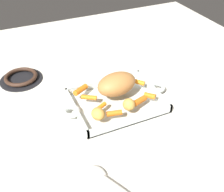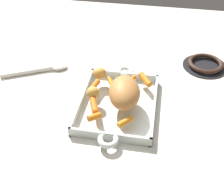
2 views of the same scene
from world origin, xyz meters
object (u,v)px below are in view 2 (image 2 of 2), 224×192
baby_carrot_center_right (94,106)px  pork_roast (124,93)px  stove_burner_rear (205,64)px  potato_golden_small (93,93)px  roasting_dish (118,104)px  potato_whole (100,73)px  baby_carrot_long (111,82)px  baby_carrot_southeast (94,117)px  baby_carrot_southwest (130,81)px  baby_carrot_northeast (125,122)px  serving_spoon (42,70)px  baby_carrot_short (145,80)px  baby_carrot_center_left (95,85)px

baby_carrot_center_right → pork_roast: bearing=-62.4°
baby_carrot_center_right → stove_burner_rear: baby_carrot_center_right is taller
pork_roast → potato_golden_small: pork_roast is taller
roasting_dish → potato_whole: (0.10, 0.08, 0.04)m
baby_carrot_long → potato_golden_small: potato_golden_small is taller
pork_roast → baby_carrot_southeast: 0.12m
roasting_dish → baby_carrot_center_right: (-0.06, 0.07, 0.03)m
potato_whole → baby_carrot_center_right: bearing=-174.6°
baby_carrot_southwest → baby_carrot_long: size_ratio=1.15×
baby_carrot_northeast → serving_spoon: baby_carrot_northeast is taller
baby_carrot_short → baby_carrot_long: size_ratio=1.31×
baby_carrot_short → potato_whole: 0.16m
stove_burner_rear → baby_carrot_long: bearing=122.7°
baby_carrot_short → baby_carrot_center_right: same height
baby_carrot_center_left → baby_carrot_center_right: 0.11m
baby_carrot_short → baby_carrot_northeast: 0.22m
baby_carrot_southeast → serving_spoon: 0.36m
baby_carrot_southeast → baby_carrot_center_right: size_ratio=0.73×
potato_golden_small → serving_spoon: bearing=56.3°
baby_carrot_southeast → baby_carrot_southwest: bearing=-22.0°
baby_carrot_center_right → serving_spoon: bearing=50.6°
potato_whole → baby_carrot_northeast: bearing=-150.5°
baby_carrot_northeast → serving_spoon: (0.26, 0.35, -0.03)m
baby_carrot_southeast → baby_carrot_southwest: (0.20, -0.08, -0.00)m
baby_carrot_center_left → stove_burner_rear: size_ratio=0.30×
baby_carrot_southeast → baby_carrot_southwest: 0.21m
baby_carrot_southwest → roasting_dish: bearing=164.6°
baby_carrot_short → stove_burner_rear: bearing=-50.1°
roasting_dish → potato_golden_small: potato_golden_small is taller
baby_carrot_short → baby_carrot_center_right: bearing=138.7°
baby_carrot_northeast → baby_carrot_center_right: size_ratio=0.87×
baby_carrot_southwest → baby_carrot_long: same height
pork_roast → baby_carrot_center_right: pork_roast is taller
baby_carrot_northeast → baby_carrot_long: size_ratio=1.01×
roasting_dish → pork_roast: bearing=-115.0°
baby_carrot_northeast → stove_burner_rear: size_ratio=0.28×
baby_carrot_short → baby_carrot_southeast: baby_carrot_short is taller
baby_carrot_center_left → baby_carrot_center_right: baby_carrot_center_right is taller
potato_golden_small → baby_carrot_center_left: bearing=7.2°
baby_carrot_center_left → serving_spoon: size_ratio=0.21×
baby_carrot_southwest → baby_carrot_center_right: 0.18m
pork_roast → potato_whole: 0.15m
baby_carrot_short → stove_burner_rear: (0.18, -0.22, -0.03)m
baby_carrot_southwest → baby_carrot_long: 0.07m
baby_carrot_long → potato_whole: size_ratio=1.02×
baby_carrot_long → roasting_dish: bearing=-154.0°
baby_carrot_short → serving_spoon: bearing=83.9°
stove_burner_rear → serving_spoon: bearing=103.0°
baby_carrot_southeast → potato_whole: (0.21, 0.03, 0.01)m
roasting_dish → baby_carrot_long: size_ratio=8.40×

